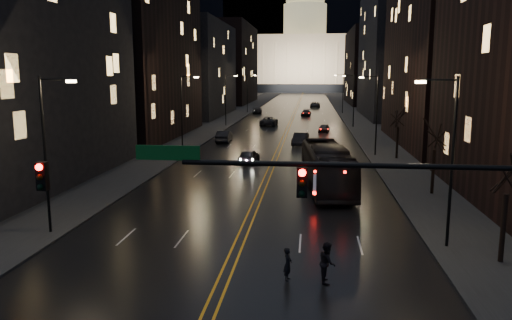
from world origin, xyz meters
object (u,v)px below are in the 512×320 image
(oncoming_car_b, at_px, (224,136))
(pedestrian_b, at_px, (327,262))
(oncoming_car_a, at_px, (249,156))
(bus, at_px, (327,167))
(pedestrian_a, at_px, (288,264))
(traffic_signal, at_px, (376,199))
(receding_car_a, at_px, (300,139))

(oncoming_car_b, xyz_separation_m, pedestrian_b, (12.31, -44.39, 0.12))
(oncoming_car_a, xyz_separation_m, pedestrian_b, (7.09, -29.19, 0.18))
(oncoming_car_b, distance_m, pedestrian_b, 46.07)
(bus, bearing_deg, pedestrian_a, -102.75)
(bus, xyz_separation_m, pedestrian_b, (-0.52, -18.16, -0.85))
(pedestrian_a, distance_m, pedestrian_b, 1.74)
(traffic_signal, relative_size, receding_car_a, 3.59)
(oncoming_car_a, bearing_deg, bus, 129.09)
(traffic_signal, xyz_separation_m, pedestrian_a, (-3.06, 5.00, -4.34))
(traffic_signal, distance_m, oncoming_car_a, 35.48)
(oncoming_car_b, bearing_deg, bus, 114.74)
(oncoming_car_a, distance_m, pedestrian_a, 29.68)
(oncoming_car_a, xyz_separation_m, oncoming_car_b, (-5.22, 15.20, 0.06))
(traffic_signal, xyz_separation_m, pedestrian_b, (-1.32, 5.00, -4.19))
(oncoming_car_a, relative_size, pedestrian_b, 2.35)
(bus, relative_size, pedestrian_a, 8.37)
(bus, xyz_separation_m, oncoming_car_b, (-12.82, 26.24, -0.97))
(oncoming_car_a, bearing_deg, traffic_signal, 108.33)
(pedestrian_a, height_order, pedestrian_b, pedestrian_b)
(oncoming_car_a, height_order, pedestrian_a, pedestrian_a)
(oncoming_car_b, height_order, pedestrian_b, pedestrian_b)
(bus, bearing_deg, traffic_signal, -93.69)
(receding_car_a, bearing_deg, oncoming_car_a, -103.17)
(traffic_signal, bearing_deg, receding_car_a, 94.07)
(traffic_signal, height_order, oncoming_car_a, traffic_signal)
(bus, relative_size, oncoming_car_a, 2.95)
(traffic_signal, bearing_deg, bus, 91.99)
(receding_car_a, height_order, pedestrian_b, pedestrian_b)
(oncoming_car_a, relative_size, receding_car_a, 0.89)
(oncoming_car_a, height_order, pedestrian_b, pedestrian_b)
(oncoming_car_b, relative_size, pedestrian_b, 2.64)
(pedestrian_a, bearing_deg, oncoming_car_b, 24.39)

